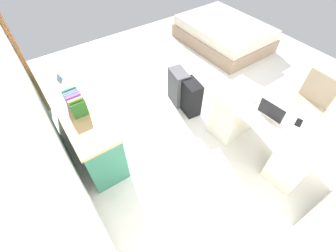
{
  "coord_description": "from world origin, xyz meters",
  "views": [
    {
      "loc": [
        -2.11,
        2.32,
        2.72
      ],
      "look_at": [
        -0.59,
        1.27,
        0.6
      ],
      "focal_mm": 24.71,
      "sensor_mm": 36.0,
      "label": 1
    }
  ],
  "objects_px": {
    "desk": "(264,132)",
    "desk_lamp": "(325,123)",
    "laptop": "(273,112)",
    "suitcase_black": "(190,97)",
    "suitcase_spare_grey": "(178,87)",
    "credenza": "(82,122)",
    "computer_mouse": "(256,101)",
    "bed": "(224,34)",
    "cell_phone_near_laptop": "(299,123)",
    "figurine_small": "(59,76)",
    "office_chair": "(303,108)"
  },
  "relations": [
    {
      "from": "laptop",
      "to": "desk_lamp",
      "type": "relative_size",
      "value": 0.95
    },
    {
      "from": "suitcase_spare_grey",
      "to": "cell_phone_near_laptop",
      "type": "relative_size",
      "value": 4.38
    },
    {
      "from": "suitcase_black",
      "to": "computer_mouse",
      "type": "height_order",
      "value": "computer_mouse"
    },
    {
      "from": "computer_mouse",
      "to": "desk",
      "type": "bearing_deg",
      "value": 178.8
    },
    {
      "from": "desk",
      "to": "office_chair",
      "type": "distance_m",
      "value": 0.77
    },
    {
      "from": "office_chair",
      "to": "desk",
      "type": "bearing_deg",
      "value": 86.24
    },
    {
      "from": "computer_mouse",
      "to": "suitcase_black",
      "type": "bearing_deg",
      "value": 12.31
    },
    {
      "from": "bed",
      "to": "suitcase_black",
      "type": "distance_m",
      "value": 2.29
    },
    {
      "from": "office_chair",
      "to": "bed",
      "type": "relative_size",
      "value": 0.49
    },
    {
      "from": "desk",
      "to": "figurine_small",
      "type": "xyz_separation_m",
      "value": [
        2.02,
        1.91,
        0.46
      ]
    },
    {
      "from": "cell_phone_near_laptop",
      "to": "desk",
      "type": "bearing_deg",
      "value": 6.62
    },
    {
      "from": "figurine_small",
      "to": "desk",
      "type": "bearing_deg",
      "value": -136.6
    },
    {
      "from": "office_chair",
      "to": "computer_mouse",
      "type": "distance_m",
      "value": 0.9
    },
    {
      "from": "suitcase_black",
      "to": "cell_phone_near_laptop",
      "type": "distance_m",
      "value": 1.56
    },
    {
      "from": "figurine_small",
      "to": "computer_mouse",
      "type": "bearing_deg",
      "value": -133.0
    },
    {
      "from": "desk_lamp",
      "to": "laptop",
      "type": "bearing_deg",
      "value": 9.74
    },
    {
      "from": "laptop",
      "to": "desk_lamp",
      "type": "height_order",
      "value": "desk_lamp"
    },
    {
      "from": "bed",
      "to": "figurine_small",
      "type": "height_order",
      "value": "figurine_small"
    },
    {
      "from": "desk",
      "to": "desk_lamp",
      "type": "bearing_deg",
      "value": -174.32
    },
    {
      "from": "laptop",
      "to": "office_chair",
      "type": "bearing_deg",
      "value": -93.06
    },
    {
      "from": "office_chair",
      "to": "cell_phone_near_laptop",
      "type": "relative_size",
      "value": 6.91
    },
    {
      "from": "computer_mouse",
      "to": "cell_phone_near_laptop",
      "type": "height_order",
      "value": "computer_mouse"
    },
    {
      "from": "computer_mouse",
      "to": "figurine_small",
      "type": "relative_size",
      "value": 0.91
    },
    {
      "from": "laptop",
      "to": "desk_lamp",
      "type": "distance_m",
      "value": 0.55
    },
    {
      "from": "suitcase_black",
      "to": "desk_lamp",
      "type": "relative_size",
      "value": 1.66
    },
    {
      "from": "suitcase_spare_grey",
      "to": "figurine_small",
      "type": "height_order",
      "value": "figurine_small"
    },
    {
      "from": "office_chair",
      "to": "credenza",
      "type": "xyz_separation_m",
      "value": [
        1.56,
        2.68,
        -0.03
      ]
    },
    {
      "from": "bed",
      "to": "laptop",
      "type": "bearing_deg",
      "value": 145.6
    },
    {
      "from": "suitcase_black",
      "to": "figurine_small",
      "type": "xyz_separation_m",
      "value": [
        0.86,
        1.61,
        0.56
      ]
    },
    {
      "from": "bed",
      "to": "cell_phone_near_laptop",
      "type": "height_order",
      "value": "cell_phone_near_laptop"
    },
    {
      "from": "office_chair",
      "to": "suitcase_black",
      "type": "height_order",
      "value": "office_chair"
    },
    {
      "from": "desk",
      "to": "bed",
      "type": "bearing_deg",
      "value": -33.91
    },
    {
      "from": "desk_lamp",
      "to": "credenza",
      "type": "bearing_deg",
      "value": 44.14
    },
    {
      "from": "desk_lamp",
      "to": "bed",
      "type": "bearing_deg",
      "value": -28.28
    },
    {
      "from": "desk",
      "to": "credenza",
      "type": "height_order",
      "value": "credenza"
    },
    {
      "from": "desk",
      "to": "bed",
      "type": "xyz_separation_m",
      "value": [
        2.41,
        -1.62,
        -0.14
      ]
    },
    {
      "from": "figurine_small",
      "to": "cell_phone_near_laptop",
      "type": "bearing_deg",
      "value": -138.42
    },
    {
      "from": "laptop",
      "to": "computer_mouse",
      "type": "height_order",
      "value": "laptop"
    },
    {
      "from": "credenza",
      "to": "figurine_small",
      "type": "height_order",
      "value": "figurine_small"
    },
    {
      "from": "office_chair",
      "to": "bed",
      "type": "distance_m",
      "value": 2.61
    },
    {
      "from": "bed",
      "to": "desk_lamp",
      "type": "bearing_deg",
      "value": 151.72
    },
    {
      "from": "suitcase_black",
      "to": "computer_mouse",
      "type": "xyz_separation_m",
      "value": [
        -0.9,
        -0.29,
        0.46
      ]
    },
    {
      "from": "desk",
      "to": "desk_lamp",
      "type": "xyz_separation_m",
      "value": [
        -0.51,
        -0.05,
        0.6
      ]
    },
    {
      "from": "suitcase_black",
      "to": "suitcase_spare_grey",
      "type": "height_order",
      "value": "suitcase_spare_grey"
    },
    {
      "from": "suitcase_black",
      "to": "suitcase_spare_grey",
      "type": "bearing_deg",
      "value": 10.42
    },
    {
      "from": "credenza",
      "to": "desk_lamp",
      "type": "height_order",
      "value": "desk_lamp"
    },
    {
      "from": "credenza",
      "to": "suitcase_black",
      "type": "bearing_deg",
      "value": -102.42
    },
    {
      "from": "suitcase_black",
      "to": "laptop",
      "type": "relative_size",
      "value": 1.74
    },
    {
      "from": "bed",
      "to": "desk_lamp",
      "type": "distance_m",
      "value": 3.39
    },
    {
      "from": "figurine_small",
      "to": "credenza",
      "type": "bearing_deg",
      "value": -179.83
    }
  ]
}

